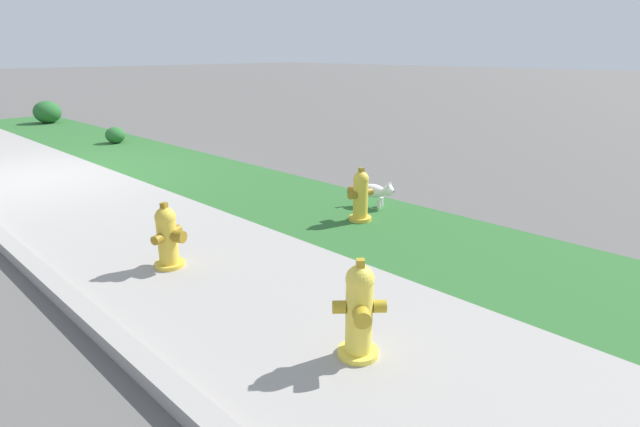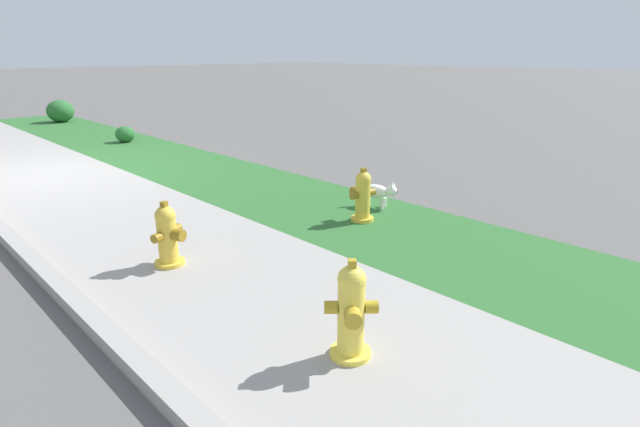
% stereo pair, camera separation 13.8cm
% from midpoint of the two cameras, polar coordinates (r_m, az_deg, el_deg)
% --- Properties ---
extents(ground_plane, '(120.00, 120.00, 0.00)m').
position_cam_midpoint_polar(ground_plane, '(9.71, -28.66, 3.74)').
color(ground_plane, '#5B5956').
extents(sidewalk_pavement, '(18.00, 2.32, 0.01)m').
position_cam_midpoint_polar(sidewalk_pavement, '(9.71, -28.66, 3.77)').
color(sidewalk_pavement, '#9E9993').
rests_on(sidewalk_pavement, ground).
extents(grass_verge, '(18.00, 2.06, 0.01)m').
position_cam_midpoint_polar(grass_verge, '(10.46, -17.13, 6.09)').
color(grass_verge, '#2D662D').
rests_on(grass_verge, ground).
extents(fire_hydrant_by_grass_verge, '(0.35, 0.38, 0.67)m').
position_cam_midpoint_polar(fire_hydrant_by_grass_verge, '(5.10, -16.28, -2.46)').
color(fire_hydrant_by_grass_verge, gold).
rests_on(fire_hydrant_by_grass_verge, ground).
extents(fire_hydrant_far_end, '(0.34, 0.37, 0.68)m').
position_cam_midpoint_polar(fire_hydrant_far_end, '(6.23, 5.51, 2.00)').
color(fire_hydrant_far_end, gold).
rests_on(fire_hydrant_far_end, ground).
extents(fire_hydrant_mid_block, '(0.34, 0.34, 0.74)m').
position_cam_midpoint_polar(fire_hydrant_mid_block, '(3.46, 4.75, -11.16)').
color(fire_hydrant_mid_block, yellow).
rests_on(fire_hydrant_mid_block, ground).
extents(small_white_dog, '(0.51, 0.30, 0.38)m').
position_cam_midpoint_polar(small_white_dog, '(6.83, 7.30, 2.47)').
color(small_white_dog, white).
rests_on(small_white_dog, ground).
extents(shrub_bush_far_verge, '(0.44, 0.44, 0.37)m').
position_cam_midpoint_polar(shrub_bush_far_verge, '(12.59, -21.09, 8.45)').
color(shrub_bush_far_verge, '#28662D').
rests_on(shrub_bush_far_verge, ground).
extents(shrub_bush_mid_verge, '(0.76, 0.76, 0.65)m').
position_cam_midpoint_polar(shrub_bush_mid_verge, '(16.99, -27.35, 10.35)').
color(shrub_bush_mid_verge, '#28662D').
rests_on(shrub_bush_mid_verge, ground).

